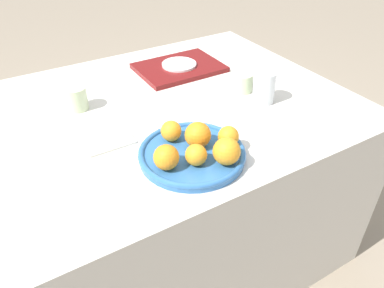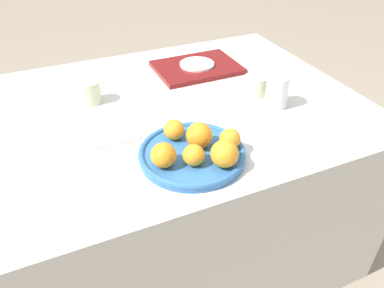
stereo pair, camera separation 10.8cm
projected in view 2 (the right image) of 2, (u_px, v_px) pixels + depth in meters
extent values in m
plane|color=gray|center=(181.00, 238.00, 1.81)|extent=(12.00, 12.00, 0.00)
cube|color=silver|center=(180.00, 180.00, 1.59)|extent=(1.32, 1.05, 0.75)
cylinder|color=#336BAD|center=(192.00, 155.00, 1.10)|extent=(0.31, 0.31, 0.02)
torus|color=#336BAD|center=(192.00, 152.00, 1.10)|extent=(0.32, 0.32, 0.02)
sphere|color=orange|center=(199.00, 135.00, 1.10)|extent=(0.08, 0.08, 0.08)
sphere|color=orange|center=(163.00, 155.00, 1.03)|extent=(0.07, 0.07, 0.07)
sphere|color=orange|center=(194.00, 155.00, 1.03)|extent=(0.06, 0.06, 0.06)
sphere|color=orange|center=(230.00, 139.00, 1.10)|extent=(0.06, 0.06, 0.06)
sphere|color=orange|center=(174.00, 130.00, 1.14)|extent=(0.06, 0.06, 0.06)
sphere|color=orange|center=(225.00, 154.00, 1.03)|extent=(0.08, 0.08, 0.08)
cylinder|color=silver|center=(277.00, 92.00, 1.32)|extent=(0.08, 0.08, 0.12)
cube|color=maroon|center=(197.00, 67.00, 1.61)|extent=(0.35, 0.26, 0.02)
cylinder|color=white|center=(197.00, 64.00, 1.60)|extent=(0.15, 0.15, 0.01)
cylinder|color=beige|center=(256.00, 85.00, 1.41)|extent=(0.09, 0.09, 0.07)
cylinder|color=beige|center=(90.00, 92.00, 1.36)|extent=(0.08, 0.08, 0.08)
cube|color=silver|center=(113.00, 133.00, 1.21)|extent=(0.15, 0.13, 0.01)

